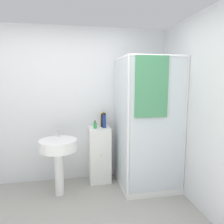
{
  "coord_description": "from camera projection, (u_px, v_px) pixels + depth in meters",
  "views": [
    {
      "loc": [
        0.08,
        -1.92,
        1.66
      ],
      "look_at": [
        0.67,
        1.15,
        1.2
      ],
      "focal_mm": 35.0,
      "sensor_mm": 36.0,
      "label": 1
    }
  ],
  "objects": [
    {
      "name": "wall_back",
      "position": [
        66.0,
        105.0,
        3.56
      ],
      "size": [
        6.4,
        0.06,
        2.5
      ],
      "primitive_type": "cube",
      "color": "silver",
      "rests_on": "ground_plane"
    },
    {
      "name": "shower_enclosure",
      "position": [
        145.0,
        151.0,
        3.34
      ],
      "size": [
        0.86,
        0.89,
        1.99
      ],
      "color": "white",
      "rests_on": "ground_plane"
    },
    {
      "name": "vanity_cabinet",
      "position": [
        100.0,
        154.0,
        3.58
      ],
      "size": [
        0.34,
        0.35,
        0.9
      ],
      "color": "white",
      "rests_on": "ground_plane"
    },
    {
      "name": "sink",
      "position": [
        58.0,
        151.0,
        3.11
      ],
      "size": [
        0.53,
        0.53,
        0.95
      ],
      "color": "white",
      "rests_on": "ground_plane"
    },
    {
      "name": "soap_dispenser",
      "position": [
        95.0,
        125.0,
        3.44
      ],
      "size": [
        0.05,
        0.05,
        0.13
      ],
      "color": "green",
      "rests_on": "vanity_cabinet"
    },
    {
      "name": "shampoo_bottle_tall_black",
      "position": [
        103.0,
        120.0,
        3.54
      ],
      "size": [
        0.06,
        0.06,
        0.25
      ],
      "color": "black",
      "rests_on": "vanity_cabinet"
    },
    {
      "name": "shampoo_bottle_blue",
      "position": [
        104.0,
        121.0,
        3.48
      ],
      "size": [
        0.05,
        0.05,
        0.24
      ],
      "color": "navy",
      "rests_on": "vanity_cabinet"
    },
    {
      "name": "lotion_bottle_white",
      "position": [
        100.0,
        123.0,
        3.58
      ],
      "size": [
        0.04,
        0.05,
        0.15
      ],
      "color": "white",
      "rests_on": "vanity_cabinet"
    }
  ]
}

